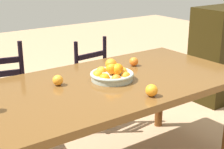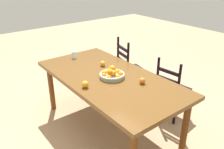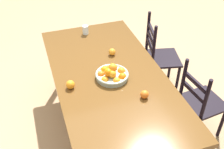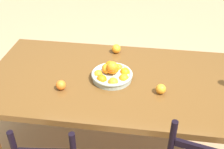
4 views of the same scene
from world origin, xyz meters
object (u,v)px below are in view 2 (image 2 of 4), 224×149
(chair_near_window, at_px, (171,90))
(orange_loose_0, at_px, (85,84))
(chair_by_cabinet, at_px, (129,70))
(orange_loose_2, at_px, (103,64))
(orange_loose_1, at_px, (142,81))
(drinking_glass, at_px, (74,55))
(dining_table, at_px, (109,82))
(fruit_bowl, at_px, (112,74))

(chair_near_window, distance_m, orange_loose_0, 1.34)
(chair_by_cabinet, distance_m, orange_loose_0, 1.37)
(chair_near_window, xyz_separation_m, chair_by_cabinet, (-0.83, -0.06, 0.04))
(orange_loose_2, bearing_deg, orange_loose_1, 4.46)
(orange_loose_2, relative_size, drinking_glass, 0.71)
(chair_near_window, distance_m, drinking_glass, 1.51)
(orange_loose_1, bearing_deg, orange_loose_0, -119.41)
(chair_by_cabinet, bearing_deg, orange_loose_2, 119.38)
(dining_table, xyz_separation_m, drinking_glass, (-0.83, -0.02, 0.13))
(dining_table, relative_size, drinking_glass, 19.82)
(fruit_bowl, relative_size, orange_loose_2, 4.32)
(fruit_bowl, height_order, orange_loose_1, fruit_bowl)
(chair_by_cabinet, xyz_separation_m, drinking_glass, (-0.32, -0.83, 0.36))
(orange_loose_0, bearing_deg, orange_loose_2, 126.43)
(fruit_bowl, distance_m, drinking_glass, 0.88)
(chair_by_cabinet, relative_size, orange_loose_0, 12.72)
(orange_loose_1, bearing_deg, chair_by_cabinet, 145.59)
(chair_near_window, xyz_separation_m, orange_loose_2, (-0.63, -0.73, 0.38))
(chair_near_window, bearing_deg, orange_loose_0, 72.67)
(orange_loose_2, bearing_deg, drinking_glass, -163.31)
(fruit_bowl, relative_size, orange_loose_0, 4.00)
(orange_loose_0, height_order, orange_loose_1, orange_loose_0)
(dining_table, relative_size, orange_loose_1, 28.40)
(orange_loose_0, distance_m, orange_loose_2, 0.65)
(orange_loose_1, xyz_separation_m, orange_loose_2, (-0.71, -0.06, 0.00))
(chair_near_window, xyz_separation_m, fruit_bowl, (-0.27, -0.86, 0.40))
(chair_by_cabinet, height_order, drinking_glass, chair_by_cabinet)
(dining_table, bearing_deg, chair_by_cabinet, 122.25)
(drinking_glass, bearing_deg, orange_loose_0, -22.10)
(chair_near_window, height_order, orange_loose_2, chair_near_window)
(orange_loose_0, xyz_separation_m, orange_loose_2, (-0.38, 0.52, -0.00))
(orange_loose_1, distance_m, orange_loose_2, 0.71)
(orange_loose_2, distance_m, drinking_glass, 0.54)
(drinking_glass, bearing_deg, orange_loose_2, 16.69)
(orange_loose_0, xyz_separation_m, drinking_glass, (-0.90, 0.37, 0.01))
(dining_table, relative_size, chair_near_window, 2.25)
(orange_loose_2, bearing_deg, orange_loose_0, -53.57)
(chair_near_window, bearing_deg, drinking_glass, 31.64)
(orange_loose_1, bearing_deg, dining_table, -154.27)
(orange_loose_0, xyz_separation_m, orange_loose_1, (0.32, 0.58, -0.00))
(orange_loose_2, bearing_deg, dining_table, -23.20)
(dining_table, distance_m, orange_loose_0, 0.41)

